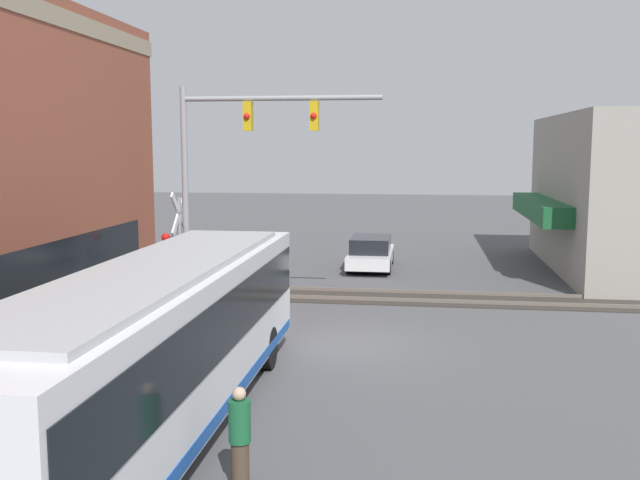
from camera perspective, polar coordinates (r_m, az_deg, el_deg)
name	(u,v)px	position (r m, az deg, el deg)	size (l,w,h in m)	color
ground_plane	(348,343)	(19.25, 2.22, -8.27)	(120.00, 120.00, 0.00)	#4C4C4F
city_bus	(158,342)	(13.31, -12.86, -7.94)	(12.49, 2.59, 3.12)	silver
traffic_signal_gantry	(235,151)	(22.82, -6.79, 7.09)	(0.42, 6.40, 7.11)	gray
crossing_signal	(180,238)	(23.50, -11.17, 0.18)	(1.41, 1.18, 3.81)	gray
rail_track_near	(365,296)	(25.05, 3.62, -4.50)	(2.60, 60.00, 0.15)	#332D28
parked_car_white	(371,254)	(30.63, 4.09, -1.10)	(4.54, 1.82, 1.41)	silver
pedestrian_near_bus	(240,438)	(11.29, -6.43, -15.48)	(0.34, 0.34, 1.64)	#473828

